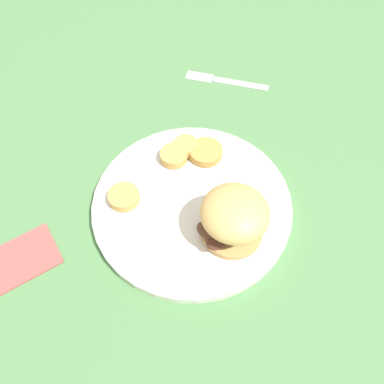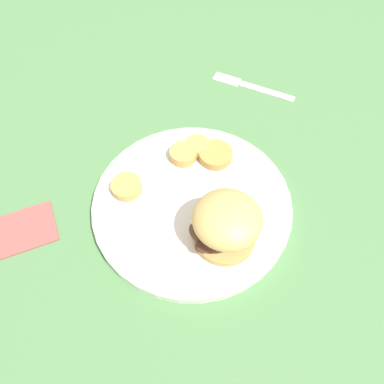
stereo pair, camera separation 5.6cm
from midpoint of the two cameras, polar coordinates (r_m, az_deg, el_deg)
The scene contains 9 objects.
ground_plane at distance 0.59m, azimuth -2.68°, elevation -2.47°, with size 4.00×4.00×0.00m, color #4C7A47.
dinner_plate at distance 0.58m, azimuth -2.72°, elevation -1.98°, with size 0.31×0.31×0.02m.
sandwich at distance 0.52m, azimuth 3.21°, elevation -3.96°, with size 0.10×0.11×0.08m.
potato_round_0 at distance 0.63m, azimuth -3.47°, elevation 6.79°, with size 0.04×0.04×0.02m, color tan.
potato_round_1 at distance 0.62m, azimuth -5.35°, elevation 5.33°, with size 0.05×0.05×0.02m, color tan.
potato_round_2 at distance 0.59m, azimuth -13.02°, elevation -0.91°, with size 0.05×0.05×0.01m, color tan.
potato_round_3 at distance 0.63m, azimuth -0.43°, elevation 5.93°, with size 0.06×0.06×0.01m, color #BC8942.
fork at distance 0.79m, azimuth 2.89°, elevation 16.48°, with size 0.17×0.03×0.00m.
napkin at distance 0.62m, azimuth -27.54°, elevation -9.49°, with size 0.11×0.07×0.01m, color #B24C47.
Camera 1 is at (-0.10, 0.29, 0.51)m, focal length 35.00 mm.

